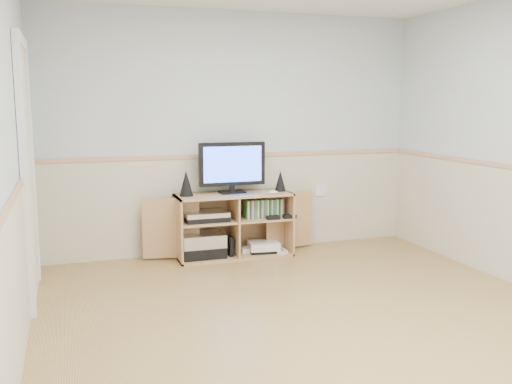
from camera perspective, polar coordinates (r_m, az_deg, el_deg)
room at (r=4.00m, az=5.51°, el=3.77°), size 4.04×4.54×2.54m
media_cabinet at (r=5.92m, az=-2.37°, el=-3.14°), size 1.84×0.44×0.65m
monitor at (r=5.82m, az=-2.40°, el=2.65°), size 0.69×0.18×0.52m
speaker_left at (r=5.70m, az=-7.00°, el=0.87°), size 0.14×0.14×0.25m
speaker_right at (r=5.98m, az=2.45°, el=1.13°), size 0.12×0.12×0.22m
keyboard at (r=5.70m, az=-1.16°, el=-0.30°), size 0.29×0.13×0.01m
mouse at (r=5.80m, az=1.74°, el=-0.03°), size 0.11×0.09×0.04m
av_components at (r=5.82m, az=-5.24°, el=-4.54°), size 0.52×0.32×0.47m
game_consoles at (r=6.01m, az=0.62°, el=-5.52°), size 0.46×0.30×0.11m
game_cases at (r=5.92m, az=0.75°, el=-1.63°), size 0.40×0.14×0.19m
wall_outlet at (r=6.41m, az=6.44°, el=0.18°), size 0.12×0.03×0.12m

